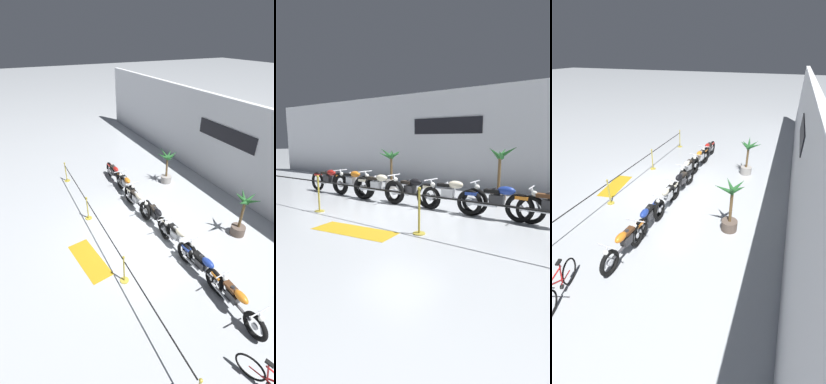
{
  "view_description": "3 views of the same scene",
  "coord_description": "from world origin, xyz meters",
  "views": [
    {
      "loc": [
        6.75,
        -3.65,
        6.57
      ],
      "look_at": [
        -1.23,
        0.44,
        0.98
      ],
      "focal_mm": 24.0,
      "sensor_mm": 36.0,
      "label": 1
    },
    {
      "loc": [
        5.51,
        -6.76,
        2.05
      ],
      "look_at": [
        0.39,
        0.16,
        0.55
      ],
      "focal_mm": 28.0,
      "sensor_mm": 36.0,
      "label": 2
    },
    {
      "loc": [
        8.79,
        4.4,
        5.39
      ],
      "look_at": [
        0.72,
        1.32,
        0.51
      ],
      "focal_mm": 24.0,
      "sensor_mm": 36.0,
      "label": 3
    }
  ],
  "objects": [
    {
      "name": "ground_plane",
      "position": [
        0.0,
        0.0,
        0.0
      ],
      "size": [
        120.0,
        120.0,
        0.0
      ],
      "primitive_type": "plane",
      "color": "#B2B7BC"
    },
    {
      "name": "floor_banner",
      "position": [
        0.52,
        -2.27,
        0.0
      ],
      "size": [
        2.1,
        1.01,
        0.01
      ],
      "primitive_type": "cube",
      "rotation": [
        0.0,
        0.0,
        0.15
      ],
      "color": "#B78E19",
      "rests_on": "ground"
    },
    {
      "name": "potted_palm_left_of_row",
      "position": [
        1.83,
        3.18,
        0.79
      ],
      "size": [
        1.13,
        1.0,
        1.9
      ],
      "color": "brown",
      "rests_on": "ground"
    },
    {
      "name": "motorcycle_red_0",
      "position": [
        -4.05,
        0.61,
        0.48
      ],
      "size": [
        2.24,
        0.62,
        0.96
      ],
      "color": "black",
      "rests_on": "ground"
    },
    {
      "name": "motorcycle_blue_5",
      "position": [
        2.8,
        0.63,
        0.46
      ],
      "size": [
        2.31,
        0.62,
        0.94
      ],
      "color": "black",
      "rests_on": "ground"
    },
    {
      "name": "stanchion_mid_left",
      "position": [
        -1.7,
        -1.57,
        0.36
      ],
      "size": [
        0.28,
        0.28,
        1.05
      ],
      "color": "gold",
      "rests_on": "ground"
    },
    {
      "name": "back_wall",
      "position": [
        -0.0,
        5.12,
        2.1
      ],
      "size": [
        28.0,
        0.29,
        4.2
      ],
      "color": "white",
      "rests_on": "ground"
    },
    {
      "name": "bicycle",
      "position": [
        5.93,
        -0.04,
        0.37
      ],
      "size": [
        1.63,
        0.66,
        0.95
      ],
      "color": "black",
      "rests_on": "ground"
    },
    {
      "name": "motorcycle_orange_1",
      "position": [
        -2.71,
        0.62,
        0.49
      ],
      "size": [
        2.3,
        0.62,
        0.99
      ],
      "color": "black",
      "rests_on": "ground"
    },
    {
      "name": "potted_palm_right_of_row",
      "position": [
        -2.82,
        2.93,
        0.84
      ],
      "size": [
        1.12,
        1.02,
        1.76
      ],
      "color": "gray",
      "rests_on": "ground"
    },
    {
      "name": "motorcycle_cream_4",
      "position": [
        1.33,
        0.69,
        0.47
      ],
      "size": [
        2.3,
        0.62,
        0.95
      ],
      "color": "black",
      "rests_on": "ground"
    },
    {
      "name": "motorcycle_cream_2",
      "position": [
        -1.32,
        0.48,
        0.48
      ],
      "size": [
        2.21,
        0.62,
        0.97
      ],
      "color": "black",
      "rests_on": "ground"
    },
    {
      "name": "motorcycle_orange_6",
      "position": [
        4.09,
        0.64,
        0.47
      ],
      "size": [
        2.28,
        0.62,
        0.95
      ],
      "color": "black",
      "rests_on": "ground"
    },
    {
      "name": "motorcycle_black_3",
      "position": [
        -0.04,
        0.66,
        0.45
      ],
      "size": [
        2.28,
        0.62,
        0.92
      ],
      "color": "black",
      "rests_on": "ground"
    },
    {
      "name": "stanchion_far_left",
      "position": [
        -1.39,
        -1.57,
        0.74
      ],
      "size": [
        10.67,
        0.28,
        1.05
      ],
      "color": "gold",
      "rests_on": "ground"
    },
    {
      "name": "stanchion_mid_right",
      "position": [
        1.84,
        -1.57,
        0.36
      ],
      "size": [
        0.28,
        0.28,
        1.05
      ],
      "color": "gold",
      "rests_on": "ground"
    }
  ]
}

